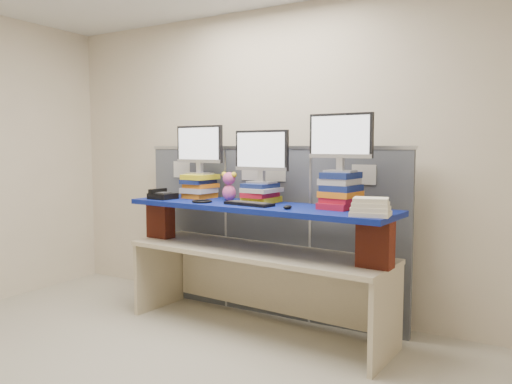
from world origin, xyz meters
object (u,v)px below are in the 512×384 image
Objects in this scene: monitor_center at (261,153)px; monitor_right at (341,139)px; desk at (256,266)px; keyboard at (249,204)px; desk_phone at (162,195)px; monitor_left at (199,147)px; blue_board at (256,207)px.

monitor_center is 0.72m from monitor_right.
keyboard is (-0.01, -0.09, 0.52)m from desk.
desk_phone is (-0.94, -0.06, 0.54)m from desk.
monitor_left reaches higher than desk.
desk is at bearing -170.16° from monitor_right.
monitor_right is at bearing 0.00° from monitor_left.
monitor_right is at bearing 21.42° from keyboard.
monitor_right reaches higher than blue_board.
keyboard is (-0.01, -0.09, 0.03)m from blue_board.
monitor_left is (-0.69, 0.17, 0.49)m from blue_board.
monitor_center is at bearing 100.02° from keyboard.
keyboard is (0.68, -0.26, -0.45)m from monitor_left.
keyboard is 0.92m from desk_phone.
monitor_center is at bearing 102.30° from desk.
monitor_right is at bearing 9.84° from blue_board.
blue_board is at bearing 90.78° from keyboard.
monitor_center is at bearing 0.00° from monitor_left.
monitor_left is 1.38m from monitor_right.
monitor_center is (0.67, -0.05, -0.05)m from monitor_left.
desk is at bearing 3.94° from blue_board.
keyboard is (-0.70, -0.16, -0.51)m from monitor_right.
desk is 0.99× the size of blue_board.
monitor_left reaches higher than blue_board.
monitor_center is 0.45m from keyboard.
blue_board is at bearing -77.70° from monitor_center.
monitor_center reaches higher than desk_phone.
monitor_left is at bearing -180.00° from monitor_right.
desk_phone is at bearing -173.05° from keyboard.
desk_phone is (-1.63, -0.14, -0.49)m from monitor_right.
monitor_right reaches higher than desk_phone.
monitor_center is (-0.02, 0.12, 0.43)m from blue_board.
desk_phone is at bearing -133.06° from monitor_left.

